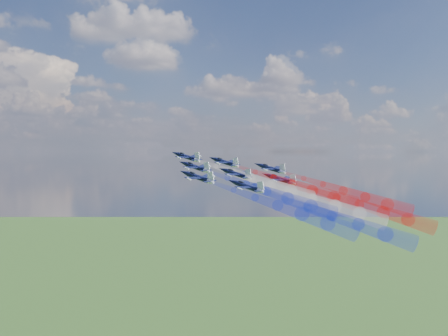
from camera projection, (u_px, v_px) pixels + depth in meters
name	position (u px, v px, depth m)	size (l,w,h in m)	color
jet_lead	(187.00, 157.00, 159.20)	(9.96, 12.44, 3.32)	black
trail_lead	(251.00, 178.00, 144.21)	(4.15, 40.02, 4.15)	white
jet_inner_left	(195.00, 167.00, 147.50)	(9.96, 12.44, 3.32)	black
trail_inner_left	(266.00, 191.00, 132.51)	(4.15, 40.02, 4.15)	#182BD2
jet_inner_right	(225.00, 162.00, 160.65)	(9.96, 12.44, 3.32)	black
trail_inner_right	(292.00, 184.00, 145.66)	(4.15, 40.02, 4.15)	red
jet_outer_left	(198.00, 177.00, 133.32)	(9.96, 12.44, 3.32)	black
trail_outer_left	(278.00, 205.00, 118.33)	(4.15, 40.02, 4.15)	#182BD2
jet_center_third	(236.00, 174.00, 146.63)	(9.96, 12.44, 3.32)	black
trail_center_third	(312.00, 199.00, 131.64)	(4.15, 40.02, 4.15)	white
jet_outer_right	(271.00, 168.00, 160.32)	(9.96, 12.44, 3.32)	black
trail_outer_right	(343.00, 191.00, 145.33)	(4.15, 40.02, 4.15)	red
jet_rear_left	(247.00, 186.00, 134.73)	(9.96, 12.44, 3.32)	black
trail_rear_left	(332.00, 216.00, 119.74)	(4.15, 40.02, 4.15)	#182BD2
jet_rear_right	(280.00, 179.00, 149.64)	(9.96, 12.44, 3.32)	black
trail_rear_right	(359.00, 204.00, 134.65)	(4.15, 40.02, 4.15)	red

